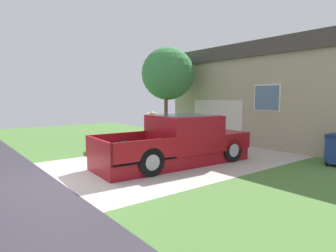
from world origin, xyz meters
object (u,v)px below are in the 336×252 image
Objects in this scene: pickup_truck at (182,142)px; person_with_hat at (152,130)px; front_yard_tree at (167,72)px; handbag at (143,153)px; house_with_garage at (284,94)px.

pickup_truck is 1.57m from person_with_hat.
front_yard_tree reaches higher than person_with_hat.
handbag is at bearing -162.47° from pickup_truck.
house_with_garage is at bearing 85.36° from handbag.
front_yard_tree reaches higher than house_with_garage.
handbag is (-0.18, -0.29, -0.85)m from person_with_hat.
house_with_garage is (0.67, 8.26, 2.17)m from handbag.
pickup_truck is 12.88× the size of handbag.
pickup_truck is at bearing -82.37° from house_with_garage.
house_with_garage is 2.14× the size of front_yard_tree.
person_with_hat is 8.09m from house_with_garage.
pickup_truck is 1.86m from handbag.
handbag is (-1.72, -0.42, -0.58)m from pickup_truck.
person_with_hat is at bearing -93.54° from house_with_garage.
handbag is 0.09× the size of front_yard_tree.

